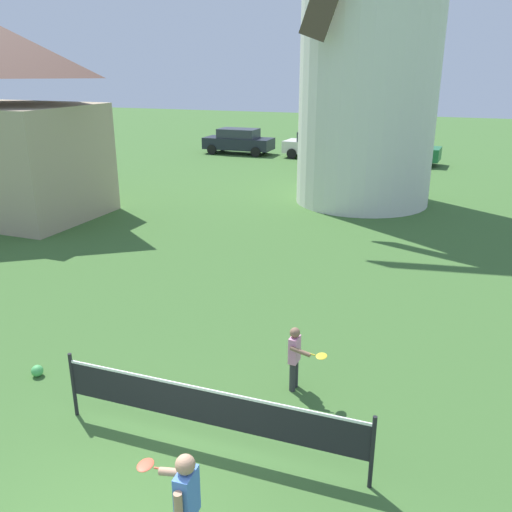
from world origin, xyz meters
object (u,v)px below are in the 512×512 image
Objects in this scene: chapel at (5,125)px; windmill at (373,5)px; stray_ball at (37,371)px; parked_car_green at (402,150)px; player_far at (296,355)px; tennis_net at (208,407)px; parked_car_black at (239,141)px; player_near at (186,503)px; parked_car_cream at (319,145)px.

windmill is at bearing 28.90° from chapel.
parked_car_green reaches higher than stray_ball.
parked_car_green is (-0.63, 24.00, 0.15)m from player_far.
windmill is 13.97m from chapel.
stray_ball is at bearing 169.13° from tennis_net.
player_far reaches higher than stray_ball.
parked_car_green is (3.83, 25.18, 0.70)m from stray_ball.
chapel reaches higher than parked_car_black.
player_near reaches higher than stray_ball.
stray_ball is (-3.71, 0.71, -0.58)m from tennis_net.
tennis_net is 15.71m from chapel.
parked_car_black reaches higher than tennis_net.
player_far is at bearing -88.50° from parked_car_green.
parked_car_black is at bearing 110.58° from player_near.
tennis_net is at bearing -111.67° from player_far.
parked_car_black is 5.19m from parked_car_cream.
chapel is (-12.79, 11.39, 2.46)m from player_near.
parked_car_green is at bearing 89.73° from tennis_net.
tennis_net is 3.26× the size of player_near.
parked_car_green is 0.56× the size of chapel.
player_near is 0.34× the size of parked_car_cream.
stray_ball is (-3.20, -15.30, -7.27)m from windmill.
windmill reaches higher than parked_car_green.
tennis_net is 28.12m from parked_car_black.
parked_car_black is 10.11m from parked_car_green.
stray_ball is at bearing 149.27° from player_near.
chapel reaches higher than tennis_net.
parked_car_cream is at bearing 100.33° from tennis_net.
parked_car_black is (-10.73, 24.39, 0.15)m from player_far.
player_near is 28.64m from parked_car_cream.
parked_car_green reaches higher than tennis_net.
windmill is 71.39× the size of stray_ball.
chapel is at bearing -127.02° from parked_car_green.
player_near is at bearing -79.18° from parked_car_cream.
stray_ball is 0.05× the size of parked_car_green.
windmill is 12.93m from parked_car_cream.
tennis_net is 1.09× the size of parked_car_black.
player_near reaches higher than tennis_net.
tennis_net is 22.31× the size of stray_ball.
chapel is (-2.22, -16.73, 2.47)m from parked_car_black.
parked_car_cream is at bearing 0.07° from parked_car_black.
player_near is at bearing -92.58° from player_far.
player_far is at bearing 87.42° from player_near.
windmill is 3.55× the size of parked_car_cream.
parked_car_cream reaches higher than stray_ball.
windmill is 3.57× the size of parked_car_green.
stray_ball is at bearing -87.58° from parked_car_cream.
parked_car_green is at bearing 81.35° from stray_ball.
parked_car_green is (-0.46, 27.74, -0.01)m from player_near.
player_far is 0.28× the size of parked_car_green.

